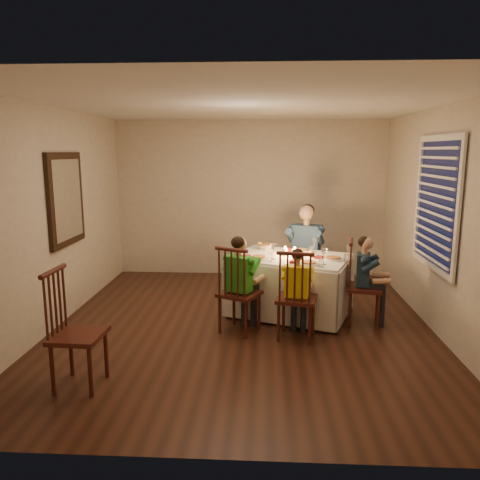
# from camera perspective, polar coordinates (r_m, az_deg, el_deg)

# --- Properties ---
(ground) EXTENTS (5.00, 5.00, 0.00)m
(ground) POSITION_cam_1_polar(r_m,az_deg,el_deg) (5.76, 0.37, -10.47)
(ground) COLOR black
(ground) RESTS_ON ground
(wall_left) EXTENTS (0.02, 5.00, 2.60)m
(wall_left) POSITION_cam_1_polar(r_m,az_deg,el_deg) (5.97, -21.75, 2.43)
(wall_left) COLOR beige
(wall_left) RESTS_ON ground
(wall_right) EXTENTS (0.02, 5.00, 2.60)m
(wall_right) POSITION_cam_1_polar(r_m,az_deg,el_deg) (5.78, 23.30, 2.06)
(wall_right) COLOR beige
(wall_right) RESTS_ON ground
(wall_back) EXTENTS (4.50, 0.02, 2.60)m
(wall_back) POSITION_cam_1_polar(r_m,az_deg,el_deg) (7.91, 1.25, 5.06)
(wall_back) COLOR beige
(wall_back) RESTS_ON ground
(ceiling) EXTENTS (5.00, 5.00, 0.00)m
(ceiling) POSITION_cam_1_polar(r_m,az_deg,el_deg) (5.39, 0.40, 16.23)
(ceiling) COLOR white
(ceiling) RESTS_ON wall_back
(dining_table) EXTENTS (1.73, 1.49, 0.73)m
(dining_table) POSITION_cam_1_polar(r_m,az_deg,el_deg) (6.08, 6.13, -4.01)
(dining_table) COLOR silver
(dining_table) RESTS_ON ground
(chair_adult) EXTENTS (0.54, 0.52, 1.04)m
(chair_adult) POSITION_cam_1_polar(r_m,az_deg,el_deg) (7.00, 7.86, -6.69)
(chair_adult) COLOR #37140F
(chair_adult) RESTS_ON ground
(chair_near_left) EXTENTS (0.56, 0.55, 1.04)m
(chair_near_left) POSITION_cam_1_polar(r_m,az_deg,el_deg) (5.62, -0.05, -11.04)
(chair_near_left) COLOR #37140F
(chair_near_left) RESTS_ON ground
(chair_near_right) EXTENTS (0.50, 0.49, 1.04)m
(chair_near_right) POSITION_cam_1_polar(r_m,az_deg,el_deg) (5.48, 6.81, -11.71)
(chair_near_right) COLOR #37140F
(chair_near_right) RESTS_ON ground
(chair_end) EXTENTS (0.48, 0.50, 1.04)m
(chair_end) POSITION_cam_1_polar(r_m,az_deg,el_deg) (6.04, 14.74, -9.82)
(chair_end) COLOR #37140F
(chair_end) RESTS_ON ground
(chair_extra) EXTENTS (0.44, 0.46, 1.09)m
(chair_extra) POSITION_cam_1_polar(r_m,az_deg,el_deg) (4.66, -18.73, -16.45)
(chair_extra) COLOR #37140F
(chair_extra) RESTS_ON ground
(adult) EXTENTS (0.63, 0.61, 1.34)m
(adult) POSITION_cam_1_polar(r_m,az_deg,el_deg) (7.00, 7.86, -6.69)
(adult) COLOR #32547D
(adult) RESTS_ON ground
(child_green) EXTENTS (0.52, 0.50, 1.14)m
(child_green) POSITION_cam_1_polar(r_m,az_deg,el_deg) (5.62, -0.05, -11.04)
(child_green) COLOR green
(child_green) RESTS_ON ground
(child_yellow) EXTENTS (0.40, 0.37, 1.04)m
(child_yellow) POSITION_cam_1_polar(r_m,az_deg,el_deg) (5.48, 6.81, -11.71)
(child_yellow) COLOR yellow
(child_yellow) RESTS_ON ground
(child_teal) EXTENTS (0.40, 0.43, 1.09)m
(child_teal) POSITION_cam_1_polar(r_m,az_deg,el_deg) (6.04, 14.74, -9.82)
(child_teal) COLOR #182B3C
(child_teal) RESTS_ON ground
(setting_adult) EXTENTS (0.33, 0.33, 0.02)m
(setting_adult) POSITION_cam_1_polar(r_m,az_deg,el_deg) (6.33, 7.41, -1.31)
(setting_adult) COLOR silver
(setting_adult) RESTS_ON dining_table
(setting_green) EXTENTS (0.33, 0.33, 0.02)m
(setting_green) POSITION_cam_1_polar(r_m,az_deg,el_deg) (5.87, 2.33, -2.19)
(setting_green) COLOR silver
(setting_green) RESTS_ON dining_table
(setting_yellow) EXTENTS (0.33, 0.33, 0.02)m
(setting_yellow) POSITION_cam_1_polar(r_m,az_deg,el_deg) (5.63, 8.36, -2.84)
(setting_yellow) COLOR silver
(setting_yellow) RESTS_ON dining_table
(setting_teal) EXTENTS (0.33, 0.33, 0.02)m
(setting_teal) POSITION_cam_1_polar(r_m,az_deg,el_deg) (5.92, 11.35, -2.27)
(setting_teal) COLOR silver
(setting_teal) RESTS_ON dining_table
(candle_left) EXTENTS (0.06, 0.06, 0.10)m
(candle_left) POSITION_cam_1_polar(r_m,az_deg,el_deg) (6.04, 5.52, -1.48)
(candle_left) COLOR white
(candle_left) RESTS_ON dining_table
(candle_right) EXTENTS (0.06, 0.06, 0.10)m
(candle_right) POSITION_cam_1_polar(r_m,az_deg,el_deg) (6.00, 6.70, -1.58)
(candle_right) COLOR white
(candle_right) RESTS_ON dining_table
(squash) EXTENTS (0.09, 0.09, 0.09)m
(squash) POSITION_cam_1_polar(r_m,az_deg,el_deg) (6.47, 2.42, -0.66)
(squash) COLOR yellow
(squash) RESTS_ON dining_table
(orange_fruit) EXTENTS (0.08, 0.08, 0.08)m
(orange_fruit) POSITION_cam_1_polar(r_m,az_deg,el_deg) (6.00, 8.66, -1.73)
(orange_fruit) COLOR orange
(orange_fruit) RESTS_ON dining_table
(serving_bowl) EXTENTS (0.34, 0.34, 0.06)m
(serving_bowl) POSITION_cam_1_polar(r_m,az_deg,el_deg) (6.45, 3.07, -0.84)
(serving_bowl) COLOR silver
(serving_bowl) RESTS_ON dining_table
(wall_mirror) EXTENTS (0.06, 0.95, 1.15)m
(wall_mirror) POSITION_cam_1_polar(r_m,az_deg,el_deg) (6.21, -20.45, 4.67)
(wall_mirror) COLOR black
(wall_mirror) RESTS_ON wall_left
(window_blinds) EXTENTS (0.07, 1.34, 1.54)m
(window_blinds) POSITION_cam_1_polar(r_m,az_deg,el_deg) (5.83, 22.70, 4.16)
(window_blinds) COLOR black
(window_blinds) RESTS_ON wall_right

